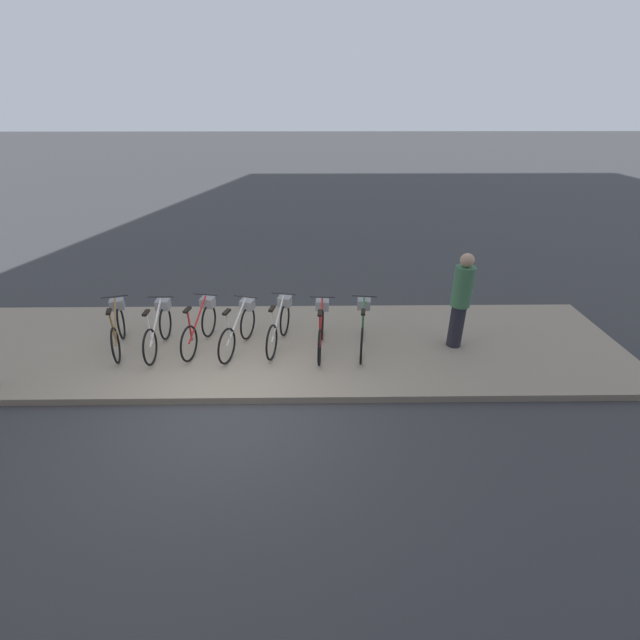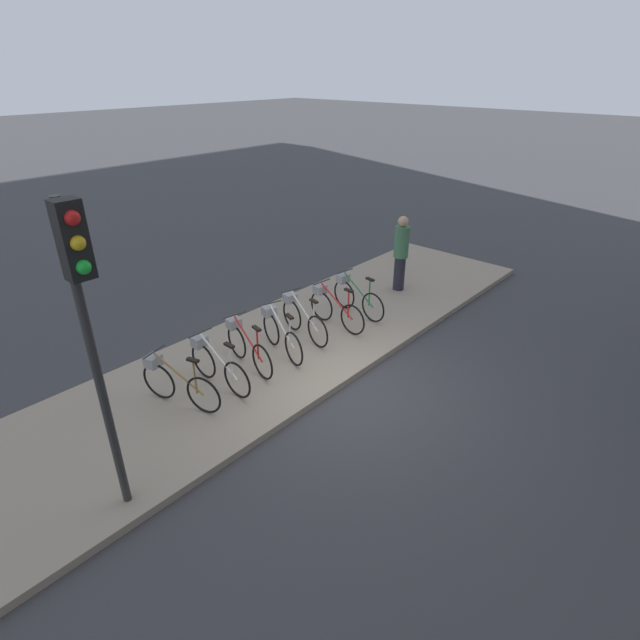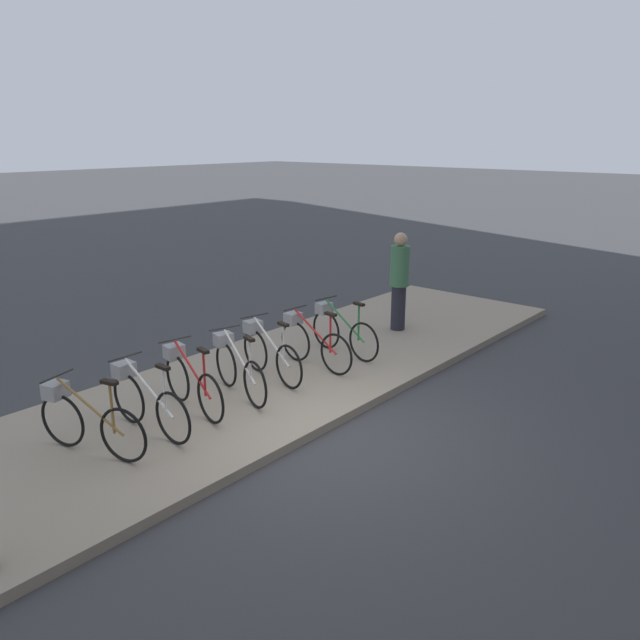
% 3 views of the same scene
% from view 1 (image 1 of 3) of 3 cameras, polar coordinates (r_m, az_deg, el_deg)
% --- Properties ---
extents(ground_plane, '(120.00, 120.00, 0.00)m').
position_cam_1_polar(ground_plane, '(6.86, -12.21, -10.93)').
color(ground_plane, '#38383A').
extents(sidewalk, '(14.05, 3.24, 0.12)m').
position_cam_1_polar(sidewalk, '(8.14, -10.25, -3.51)').
color(sidewalk, gray).
rests_on(sidewalk, ground_plane).
extents(parked_bicycle_0, '(0.57, 1.46, 0.93)m').
position_cam_1_polar(parked_bicycle_0, '(8.52, -25.36, -0.75)').
color(parked_bicycle_0, black).
rests_on(parked_bicycle_0, sidewalk).
extents(parked_bicycle_1, '(0.46, 1.51, 0.93)m').
position_cam_1_polar(parked_bicycle_1, '(8.21, -20.69, -0.87)').
color(parked_bicycle_1, black).
rests_on(parked_bicycle_1, sidewalk).
extents(parked_bicycle_2, '(0.46, 1.49, 0.93)m').
position_cam_1_polar(parked_bicycle_2, '(8.06, -15.59, -0.54)').
color(parked_bicycle_2, black).
rests_on(parked_bicycle_2, sidewalk).
extents(parked_bicycle_3, '(0.57, 1.46, 0.93)m').
position_cam_1_polar(parked_bicycle_3, '(7.82, -10.67, -0.86)').
color(parked_bicycle_3, black).
rests_on(parked_bicycle_3, sidewalk).
extents(parked_bicycle_4, '(0.48, 1.48, 0.93)m').
position_cam_1_polar(parked_bicycle_4, '(7.84, -5.39, -0.42)').
color(parked_bicycle_4, black).
rests_on(parked_bicycle_4, sidewalk).
extents(parked_bicycle_5, '(0.46, 1.51, 0.93)m').
position_cam_1_polar(parked_bicycle_5, '(7.67, 0.16, -0.96)').
color(parked_bicycle_5, black).
rests_on(parked_bicycle_5, sidewalk).
extents(parked_bicycle_6, '(0.46, 1.50, 0.93)m').
position_cam_1_polar(parked_bicycle_6, '(7.74, 5.70, -0.83)').
color(parked_bicycle_6, black).
rests_on(parked_bicycle_6, sidewalk).
extents(pedestrian, '(0.34, 0.34, 1.77)m').
position_cam_1_polar(pedestrian, '(7.91, 18.25, 2.68)').
color(pedestrian, '#23232D').
rests_on(pedestrian, sidewalk).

